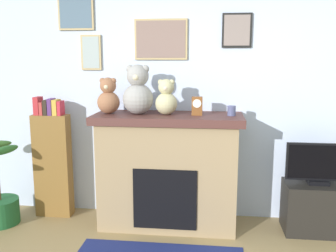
% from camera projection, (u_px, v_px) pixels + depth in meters
% --- Properties ---
extents(back_wall, '(5.20, 0.15, 2.60)m').
position_uv_depth(back_wall, '(204.00, 100.00, 4.08)').
color(back_wall, silver).
rests_on(back_wall, ground_plane).
extents(fireplace, '(1.52, 0.64, 1.19)m').
position_uv_depth(fireplace, '(168.00, 170.00, 3.91)').
color(fireplace, '#947B59').
rests_on(fireplace, ground_plane).
extents(bookshelf, '(0.40, 0.16, 1.35)m').
position_uv_depth(bookshelf, '(53.00, 161.00, 4.14)').
color(bookshelf, brown).
rests_on(bookshelf, ground_plane).
extents(tv_stand, '(0.64, 0.40, 0.51)m').
position_uv_depth(tv_stand, '(316.00, 208.00, 3.79)').
color(tv_stand, black).
rests_on(tv_stand, ground_plane).
extents(television, '(0.65, 0.14, 0.42)m').
position_uv_depth(television, '(319.00, 164.00, 3.70)').
color(television, black).
rests_on(television, tv_stand).
extents(candle_jar, '(0.08, 0.08, 0.10)m').
position_uv_depth(candle_jar, '(232.00, 111.00, 3.70)').
color(candle_jar, '#4C517A').
rests_on(candle_jar, fireplace).
extents(mantel_clock, '(0.11, 0.08, 0.19)m').
position_uv_depth(mantel_clock, '(197.00, 106.00, 3.73)').
color(mantel_clock, brown).
rests_on(mantel_clock, fireplace).
extents(teddy_bear_tan, '(0.23, 0.23, 0.37)m').
position_uv_depth(teddy_bear_tan, '(108.00, 97.00, 3.82)').
color(teddy_bear_tan, '#946043').
rests_on(teddy_bear_tan, fireplace).
extents(teddy_bear_cream, '(0.31, 0.31, 0.51)m').
position_uv_depth(teddy_bear_cream, '(138.00, 92.00, 3.78)').
color(teddy_bear_cream, '#969493').
rests_on(teddy_bear_cream, fireplace).
extents(teddy_bear_grey, '(0.22, 0.22, 0.36)m').
position_uv_depth(teddy_bear_grey, '(166.00, 99.00, 3.76)').
color(teddy_bear_grey, '#BDB788').
rests_on(teddy_bear_grey, fireplace).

